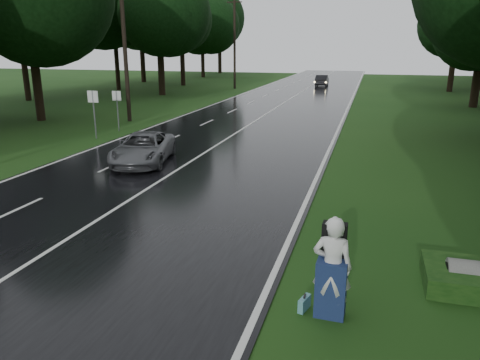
% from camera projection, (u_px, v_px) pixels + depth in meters
% --- Properties ---
extents(ground, '(160.00, 160.00, 0.00)m').
position_uv_depth(ground, '(56.00, 248.00, 12.04)').
color(ground, '#1C3F12').
rests_on(ground, ground).
extents(road, '(12.00, 140.00, 0.04)m').
position_uv_depth(road, '(249.00, 125.00, 30.50)').
color(road, black).
rests_on(road, ground).
extents(lane_center, '(0.12, 140.00, 0.01)m').
position_uv_depth(lane_center, '(249.00, 124.00, 30.49)').
color(lane_center, silver).
rests_on(lane_center, road).
extents(grey_car, '(3.16, 5.07, 1.31)m').
position_uv_depth(grey_car, '(143.00, 148.00, 20.46)').
color(grey_car, '#55575B').
rests_on(grey_car, road).
extents(far_car, '(1.58, 4.25, 1.39)m').
position_uv_depth(far_car, '(322.00, 80.00, 59.37)').
color(far_car, black).
rests_on(far_car, road).
extents(hitchhiker, '(0.77, 0.70, 2.07)m').
position_uv_depth(hitchhiker, '(332.00, 271.00, 8.79)').
color(hitchhiker, silver).
rests_on(hitchhiker, ground).
extents(suitcase, '(0.22, 0.41, 0.28)m').
position_uv_depth(suitcase, '(304.00, 304.00, 9.19)').
color(suitcase, teal).
rests_on(suitcase, ground).
extents(culvert, '(1.26, 0.63, 0.63)m').
position_uv_depth(culvert, '(476.00, 289.00, 10.02)').
color(culvert, slate).
rests_on(culvert, ground).
extents(utility_pole_mid, '(1.80, 0.28, 9.38)m').
position_uv_depth(utility_pole_mid, '(130.00, 121.00, 32.16)').
color(utility_pole_mid, black).
rests_on(utility_pole_mid, ground).
extents(utility_pole_far, '(1.80, 0.28, 11.00)m').
position_uv_depth(utility_pole_far, '(235.00, 89.00, 56.11)').
color(utility_pole_far, black).
rests_on(utility_pole_far, ground).
extents(road_sign_a, '(0.64, 0.10, 2.69)m').
position_uv_depth(road_sign_a, '(97.00, 139.00, 26.10)').
color(road_sign_a, white).
rests_on(road_sign_a, ground).
extents(road_sign_b, '(0.59, 0.10, 2.45)m').
position_uv_depth(road_sign_b, '(119.00, 131.00, 28.41)').
color(road_sign_b, white).
rests_on(road_sign_b, ground).
extents(tree_left_d, '(9.31, 9.31, 14.54)m').
position_uv_depth(tree_left_d, '(42.00, 120.00, 32.48)').
color(tree_left_d, black).
rests_on(tree_left_d, ground).
extents(tree_left_e, '(9.46, 9.46, 14.77)m').
position_uv_depth(tree_left_e, '(162.00, 95.00, 49.07)').
color(tree_left_e, black).
rests_on(tree_left_e, ground).
extents(tree_left_f, '(9.90, 9.90, 15.47)m').
position_uv_depth(tree_left_f, '(183.00, 85.00, 60.83)').
color(tree_left_f, black).
rests_on(tree_left_f, ground).
extents(tree_right_e, '(7.36, 7.36, 11.49)m').
position_uv_depth(tree_right_e, '(473.00, 107.00, 39.32)').
color(tree_right_e, black).
rests_on(tree_right_e, ground).
extents(tree_right_f, '(8.73, 8.73, 13.64)m').
position_uv_depth(tree_right_f, '(449.00, 92.00, 52.51)').
color(tree_right_f, black).
rests_on(tree_right_f, ground).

